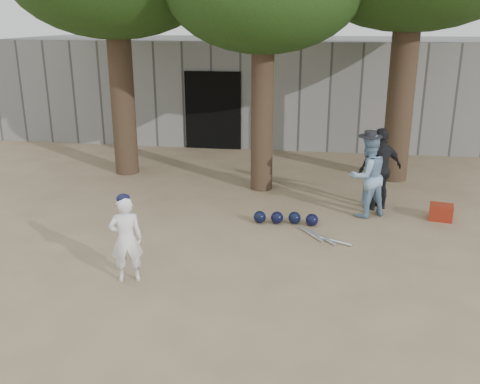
% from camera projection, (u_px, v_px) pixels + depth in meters
% --- Properties ---
extents(ground, '(70.00, 70.00, 0.00)m').
position_uv_depth(ground, '(191.00, 270.00, 8.06)').
color(ground, '#937C5E').
rests_on(ground, ground).
extents(boy_player, '(0.54, 0.45, 1.28)m').
position_uv_depth(boy_player, '(126.00, 239.00, 7.56)').
color(boy_player, white).
rests_on(boy_player, ground).
extents(spectator_blue, '(0.97, 0.91, 1.58)m').
position_uv_depth(spectator_blue, '(367.00, 176.00, 10.04)').
color(spectator_blue, '#7FA4C5').
rests_on(spectator_blue, ground).
extents(spectator_dark, '(1.02, 0.82, 1.62)m').
position_uv_depth(spectator_dark, '(380.00, 169.00, 10.43)').
color(spectator_dark, black).
rests_on(spectator_dark, ground).
extents(red_bag, '(0.48, 0.40, 0.30)m').
position_uv_depth(red_bag, '(441.00, 212.00, 10.03)').
color(red_bag, maroon).
rests_on(red_bag, ground).
extents(back_building, '(16.00, 5.24, 3.00)m').
position_uv_depth(back_building, '(264.00, 86.00, 17.30)').
color(back_building, gray).
rests_on(back_building, ground).
extents(helmet_row, '(1.19, 0.29, 0.23)m').
position_uv_depth(helmet_row, '(286.00, 218.00, 9.83)').
color(helmet_row, black).
rests_on(helmet_row, ground).
extents(bat_pile, '(0.92, 0.74, 0.06)m').
position_uv_depth(bat_pile, '(322.00, 237.00, 9.20)').
color(bat_pile, silver).
rests_on(bat_pile, ground).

